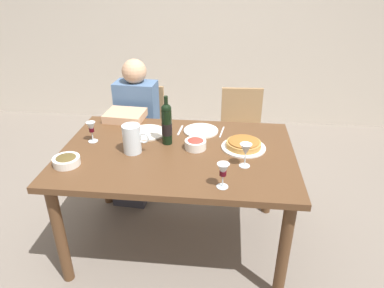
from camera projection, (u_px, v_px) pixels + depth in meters
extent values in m
plane|color=slate|center=(179.00, 240.00, 2.60)|extent=(8.00, 8.00, 0.00)
cube|color=beige|center=(204.00, 6.00, 4.02)|extent=(8.00, 0.10, 2.80)
cube|color=brown|center=(177.00, 153.00, 2.26)|extent=(1.50, 1.00, 0.04)
cylinder|color=brown|center=(60.00, 236.00, 2.13)|extent=(0.07, 0.07, 0.72)
cylinder|color=brown|center=(284.00, 252.00, 2.01)|extent=(0.07, 0.07, 0.72)
cylinder|color=brown|center=(105.00, 165.00, 2.87)|extent=(0.07, 0.07, 0.72)
cylinder|color=brown|center=(270.00, 174.00, 2.75)|extent=(0.07, 0.07, 0.72)
cylinder|color=black|center=(167.00, 127.00, 2.30)|extent=(0.07, 0.07, 0.23)
sphere|color=black|center=(166.00, 109.00, 2.24)|extent=(0.07, 0.07, 0.07)
cylinder|color=black|center=(166.00, 102.00, 2.22)|extent=(0.03, 0.03, 0.08)
cylinder|color=black|center=(167.00, 129.00, 2.30)|extent=(0.07, 0.07, 0.08)
cylinder|color=silver|center=(132.00, 139.00, 2.20)|extent=(0.12, 0.12, 0.19)
cylinder|color=silver|center=(132.00, 144.00, 2.21)|extent=(0.11, 0.11, 0.11)
torus|color=silver|center=(144.00, 138.00, 2.19)|extent=(0.07, 0.01, 0.07)
cylinder|color=white|center=(243.00, 147.00, 2.28)|extent=(0.29, 0.29, 0.01)
cylinder|color=#C18E47|center=(244.00, 144.00, 2.27)|extent=(0.22, 0.22, 0.03)
ellipsoid|color=#9E6028|center=(244.00, 141.00, 2.26)|extent=(0.20, 0.20, 0.02)
cylinder|color=white|center=(195.00, 144.00, 2.27)|extent=(0.14, 0.14, 0.06)
ellipsoid|color=#B2382D|center=(195.00, 142.00, 2.26)|extent=(0.11, 0.11, 0.04)
cylinder|color=white|center=(67.00, 161.00, 2.09)|extent=(0.16, 0.16, 0.05)
ellipsoid|color=brown|center=(66.00, 159.00, 2.08)|extent=(0.13, 0.13, 0.03)
cylinder|color=silver|center=(93.00, 141.00, 2.37)|extent=(0.06, 0.06, 0.00)
cylinder|color=silver|center=(93.00, 136.00, 2.36)|extent=(0.01, 0.01, 0.07)
cone|color=silver|center=(91.00, 127.00, 2.32)|extent=(0.06, 0.06, 0.07)
cylinder|color=#470A14|center=(92.00, 130.00, 2.33)|extent=(0.03, 0.03, 0.03)
cylinder|color=silver|center=(222.00, 187.00, 1.89)|extent=(0.06, 0.06, 0.00)
cylinder|color=silver|center=(223.00, 181.00, 1.87)|extent=(0.01, 0.01, 0.07)
cone|color=silver|center=(223.00, 170.00, 1.84)|extent=(0.07, 0.07, 0.07)
cylinder|color=#470A14|center=(223.00, 173.00, 1.85)|extent=(0.04, 0.04, 0.03)
cylinder|color=silver|center=(244.00, 166.00, 2.08)|extent=(0.06, 0.06, 0.00)
cylinder|color=silver|center=(245.00, 160.00, 2.07)|extent=(0.01, 0.01, 0.07)
cone|color=silver|center=(246.00, 149.00, 2.03)|extent=(0.07, 0.07, 0.07)
cylinder|color=silver|center=(147.00, 133.00, 2.48)|extent=(0.26, 0.26, 0.01)
cylinder|color=white|center=(201.00, 131.00, 2.51)|extent=(0.25, 0.25, 0.01)
cube|color=silver|center=(127.00, 132.00, 2.50)|extent=(0.02, 0.16, 0.00)
cube|color=silver|center=(168.00, 134.00, 2.47)|extent=(0.02, 0.18, 0.00)
cube|color=silver|center=(222.00, 132.00, 2.50)|extent=(0.03, 0.18, 0.00)
cube|color=silver|center=(180.00, 130.00, 2.53)|extent=(0.03, 0.16, 0.00)
cube|color=#9E7A51|center=(140.00, 136.00, 3.13)|extent=(0.43, 0.43, 0.02)
cube|color=#9E7A51|center=(145.00, 107.00, 3.19)|extent=(0.36, 0.06, 0.40)
cylinder|color=#9E7A51|center=(118.00, 166.00, 3.11)|extent=(0.04, 0.04, 0.45)
cylinder|color=#9E7A51|center=(155.00, 170.00, 3.06)|extent=(0.04, 0.04, 0.45)
cylinder|color=#9E7A51|center=(131.00, 149.00, 3.41)|extent=(0.04, 0.04, 0.45)
cylinder|color=#9E7A51|center=(164.00, 152.00, 3.36)|extent=(0.04, 0.04, 0.45)
cube|color=#4C6B93|center=(137.00, 111.00, 2.97)|extent=(0.35, 0.22, 0.50)
sphere|color=tan|center=(134.00, 71.00, 2.82)|extent=(0.20, 0.20, 0.20)
cube|color=#33333D|center=(132.00, 147.00, 2.92)|extent=(0.33, 0.40, 0.14)
cube|color=#33333D|center=(129.00, 184.00, 2.92)|extent=(0.28, 0.14, 0.40)
cube|color=tan|center=(125.00, 116.00, 2.70)|extent=(0.31, 0.26, 0.06)
cube|color=#9E7A51|center=(241.00, 140.00, 3.06)|extent=(0.42, 0.42, 0.02)
cube|color=#9E7A51|center=(241.00, 110.00, 3.13)|extent=(0.36, 0.05, 0.40)
cylinder|color=#9E7A51|center=(222.00, 172.00, 3.03)|extent=(0.04, 0.04, 0.45)
cylinder|color=#9E7A51|center=(261.00, 173.00, 3.01)|extent=(0.04, 0.04, 0.45)
cylinder|color=#9E7A51|center=(221.00, 153.00, 3.33)|extent=(0.04, 0.04, 0.45)
cylinder|color=#9E7A51|center=(256.00, 154.00, 3.31)|extent=(0.04, 0.04, 0.45)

